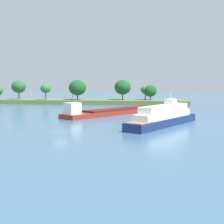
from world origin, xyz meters
The scene contains 4 objects.
ground_plane centered at (0.00, 0.00, 0.00)m, with size 400.00×400.00×0.00m, color #3D607F.
treeline_island centered at (-15.03, 71.18, 2.46)m, with size 93.02×16.16×9.61m.
white_riverboat centered at (18.75, 9.37, 1.80)m, with size 15.15×22.85×6.65m.
cargo_barge centered at (6.55, 30.34, 0.87)m, with size 25.70×31.82×5.69m.
Camera 1 is at (15.91, -54.30, 8.79)m, focal length 50.41 mm.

